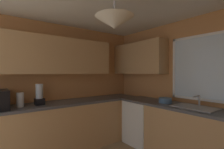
{
  "coord_description": "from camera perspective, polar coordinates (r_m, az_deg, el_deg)",
  "views": [
    {
      "loc": [
        1.45,
        -1.13,
        1.47
      ],
      "look_at": [
        -0.71,
        0.49,
        1.44
      ],
      "focal_mm": 26.14,
      "sensor_mm": 36.0,
      "label": 1
    }
  ],
  "objects": [
    {
      "name": "room_shell",
      "position": [
        2.41,
        3.39,
        5.88
      ],
      "size": [
        3.84,
        3.65,
        2.52
      ],
      "color": "#C6844C",
      "rests_on": "ground_plane"
    },
    {
      "name": "counter_run_left",
      "position": [
        3.36,
        -16.3,
        -16.93
      ],
      "size": [
        0.65,
        3.26,
        0.92
      ],
      "color": "tan",
      "rests_on": "ground_plane"
    },
    {
      "name": "counter_run_back",
      "position": [
        3.04,
        27.3,
        -18.91
      ],
      "size": [
        2.93,
        0.65,
        0.92
      ],
      "color": "tan",
      "rests_on": "ground_plane"
    },
    {
      "name": "dishwasher",
      "position": [
        3.61,
        10.52,
        -16.04
      ],
      "size": [
        0.6,
        0.6,
        0.87
      ],
      "primitive_type": "cube",
      "color": "white",
      "rests_on": "ground_plane"
    },
    {
      "name": "kettle",
      "position": [
        3.04,
        -29.44,
        -7.72
      ],
      "size": [
        0.11,
        0.11,
        0.23
      ],
      "primitive_type": "cylinder",
      "color": "#B7B7BC",
      "rests_on": "counter_run_left"
    },
    {
      "name": "sink_assembly",
      "position": [
        2.93,
        26.91,
        -10.12
      ],
      "size": [
        0.63,
        0.4,
        0.19
      ],
      "color": "#9EA0A5",
      "rests_on": "counter_run_back"
    },
    {
      "name": "bowl",
      "position": [
        3.19,
        18.1,
        -8.58
      ],
      "size": [
        0.23,
        0.23,
        0.09
      ],
      "primitive_type": "cylinder",
      "color": "#4C7099",
      "rests_on": "counter_run_back"
    },
    {
      "name": "blender_appliance",
      "position": [
        3.1,
        -24.05,
        -6.69
      ],
      "size": [
        0.15,
        0.15,
        0.36
      ],
      "color": "black",
      "rests_on": "counter_run_left"
    }
  ]
}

